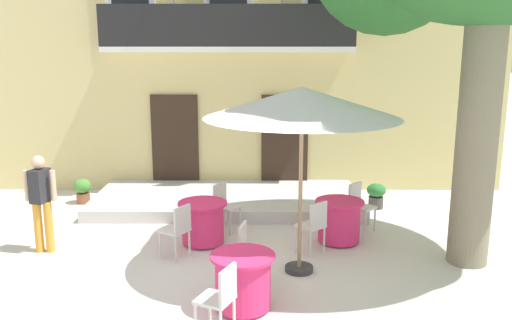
# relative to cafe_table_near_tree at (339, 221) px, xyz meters

# --- Properties ---
(ground_plane) EXTENTS (120.00, 120.00, 0.00)m
(ground_plane) POSITION_rel_cafe_table_near_tree_xyz_m (-1.89, -1.53, -0.39)
(ground_plane) COLOR silver
(building_facade) EXTENTS (13.00, 5.09, 7.50)m
(building_facade) POSITION_rel_cafe_table_near_tree_xyz_m (-2.12, 5.46, 3.36)
(building_facade) COLOR #DBC67F
(building_facade) RESTS_ON ground
(entrance_step_platform) EXTENTS (5.72, 2.54, 0.25)m
(entrance_step_platform) POSITION_rel_cafe_table_near_tree_xyz_m (-2.12, 2.20, -0.27)
(entrance_step_platform) COLOR silver
(entrance_step_platform) RESTS_ON ground
(cafe_table_near_tree) EXTENTS (0.86, 0.86, 0.76)m
(cafe_table_near_tree) POSITION_rel_cafe_table_near_tree_xyz_m (0.00, 0.00, 0.00)
(cafe_table_near_tree) COLOR #E52D66
(cafe_table_near_tree) RESTS_ON ground
(cafe_chair_near_tree_0) EXTENTS (0.57, 0.57, 0.91)m
(cafe_chair_near_tree_0) POSITION_rel_cafe_table_near_tree_xyz_m (0.46, 0.60, 0.14)
(cafe_chair_near_tree_0) COLOR silver
(cafe_chair_near_tree_0) RESTS_ON ground
(cafe_chair_near_tree_1) EXTENTS (0.56, 0.56, 0.91)m
(cafe_chair_near_tree_1) POSITION_rel_cafe_table_near_tree_xyz_m (-0.51, -0.55, 0.14)
(cafe_chair_near_tree_1) COLOR silver
(cafe_chair_near_tree_1) RESTS_ON ground
(cafe_table_middle) EXTENTS (0.86, 0.86, 0.76)m
(cafe_table_middle) POSITION_rel_cafe_table_near_tree_xyz_m (-1.63, -2.48, 0.00)
(cafe_table_middle) COLOR #E52D66
(cafe_table_middle) RESTS_ON ground
(cafe_chair_middle_0) EXTENTS (0.53, 0.53, 0.91)m
(cafe_chair_middle_0) POSITION_rel_cafe_table_near_tree_xyz_m (-1.88, -3.19, 0.14)
(cafe_chair_middle_0) COLOR silver
(cafe_chair_middle_0) RESTS_ON ground
(cafe_chair_middle_1) EXTENTS (0.47, 0.47, 0.91)m
(cafe_chair_middle_1) POSITION_rel_cafe_table_near_tree_xyz_m (-1.56, -1.73, 0.14)
(cafe_chair_middle_1) COLOR silver
(cafe_chair_middle_1) RESTS_ON ground
(cafe_table_front) EXTENTS (0.86, 0.86, 0.76)m
(cafe_table_front) POSITION_rel_cafe_table_near_tree_xyz_m (-2.41, -0.10, 0.00)
(cafe_table_front) COLOR #E52D66
(cafe_table_front) RESTS_ON ground
(cafe_chair_front_0) EXTENTS (0.55, 0.55, 0.91)m
(cafe_chair_front_0) POSITION_rel_cafe_table_near_tree_xyz_m (-2.75, -0.78, 0.14)
(cafe_chair_front_0) COLOR silver
(cafe_chair_front_0) RESTS_ON ground
(cafe_chair_front_1) EXTENTS (0.55, 0.55, 0.91)m
(cafe_chair_front_1) POSITION_rel_cafe_table_near_tree_xyz_m (-2.07, 0.57, 0.14)
(cafe_chair_front_1) COLOR silver
(cafe_chair_front_1) RESTS_ON ground
(cafe_umbrella) EXTENTS (2.90, 2.90, 2.85)m
(cafe_umbrella) POSITION_rel_cafe_table_near_tree_xyz_m (-0.80, -1.28, 2.22)
(cafe_umbrella) COLOR #997A56
(cafe_umbrella) RESTS_ON ground
(ground_planter_left) EXTENTS (0.38, 0.38, 0.55)m
(ground_planter_left) POSITION_rel_cafe_table_near_tree_xyz_m (-5.33, 2.35, -0.08)
(ground_planter_left) COLOR #995638
(ground_planter_left) RESTS_ON ground
(ground_planter_right) EXTENTS (0.41, 0.41, 0.54)m
(ground_planter_right) POSITION_rel_cafe_table_near_tree_xyz_m (1.09, 2.02, -0.09)
(ground_planter_right) COLOR #47423D
(ground_planter_right) RESTS_ON ground
(pedestrian_mid_plaza) EXTENTS (0.53, 0.38, 1.67)m
(pedestrian_mid_plaza) POSITION_rel_cafe_table_near_tree_xyz_m (-5.06, -0.49, 0.55)
(pedestrian_mid_plaza) COLOR gold
(pedestrian_mid_plaza) RESTS_ON ground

